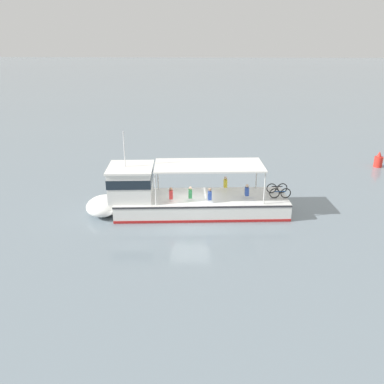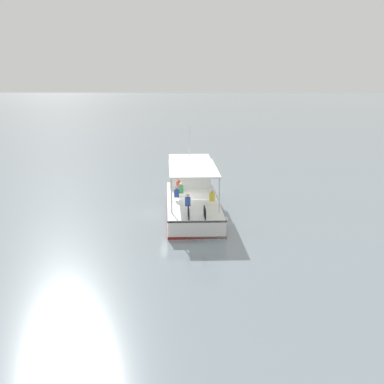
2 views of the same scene
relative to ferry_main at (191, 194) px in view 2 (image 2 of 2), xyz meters
The scene contains 2 objects.
ground_plane 1.57m from the ferry_main, 51.26° to the left, with size 400.00×400.00×0.00m, color gray.
ferry_main is the anchor object (origin of this frame).
Camera 2 is at (-1.65, 35.89, 9.12)m, focal length 53.05 mm.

